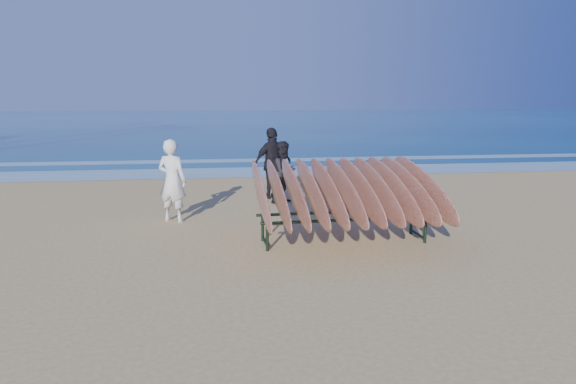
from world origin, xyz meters
name	(u,v)px	position (x,y,z in m)	size (l,w,h in m)	color
ground	(294,254)	(0.00, 0.00, 0.00)	(120.00, 120.00, 0.00)	tan
ocean	(227,120)	(0.00, 55.00, 0.01)	(160.00, 160.00, 0.00)	navy
foam_near	(253,172)	(0.00, 10.00, 0.01)	(160.00, 160.00, 0.00)	white
foam_far	(248,160)	(0.00, 13.50, 0.01)	(160.00, 160.00, 0.00)	white
surfboard_rack	(344,191)	(1.03, 0.65, 0.98)	(3.29, 3.15, 1.64)	black
person_white	(172,181)	(-2.26, 2.77, 0.90)	(0.65, 0.43, 1.80)	silver
person_dark_a	(284,172)	(0.40, 4.42, 0.79)	(0.77, 0.60, 1.58)	black
person_dark_b	(273,163)	(0.18, 5.10, 0.94)	(1.11, 0.46, 1.89)	black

